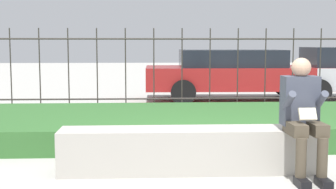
% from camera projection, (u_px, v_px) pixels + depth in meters
% --- Properties ---
extents(ground_plane, '(60.00, 60.00, 0.00)m').
position_uv_depth(ground_plane, '(210.00, 171.00, 5.33)').
color(ground_plane, '#B2AFA8').
extents(stone_bench, '(2.96, 0.49, 0.50)m').
position_uv_depth(stone_bench, '(191.00, 152.00, 5.29)').
color(stone_bench, '#ADA89E').
rests_on(stone_bench, ground_plane).
extents(person_seated_reader, '(0.42, 0.73, 1.30)m').
position_uv_depth(person_seated_reader, '(303.00, 112.00, 5.01)').
color(person_seated_reader, black).
rests_on(person_seated_reader, ground_plane).
extents(grass_berm, '(9.27, 2.87, 0.34)m').
position_uv_depth(grass_berm, '(192.00, 124.00, 7.43)').
color(grass_berm, '#33662D').
rests_on(grass_berm, ground_plane).
extents(iron_fence, '(7.27, 0.03, 1.75)m').
position_uv_depth(iron_fence, '(182.00, 70.00, 9.30)').
color(iron_fence, '#332D28').
rests_on(iron_fence, ground_plane).
extents(car_parked_center, '(4.73, 1.99, 1.29)m').
position_uv_depth(car_parked_center, '(236.00, 73.00, 11.90)').
color(car_parked_center, maroon).
rests_on(car_parked_center, ground_plane).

